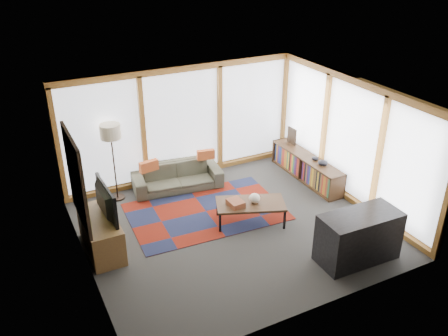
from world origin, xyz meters
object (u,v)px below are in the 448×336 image
television (101,202)px  bar_counter (358,237)px  tv_console (101,234)px  coffee_table (250,213)px  bookshelf (306,167)px  sofa (177,177)px  floor_lamp (114,163)px

television → bar_counter: size_ratio=0.76×
tv_console → coffee_table: bearing=-8.3°
bookshelf → bar_counter: 3.02m
sofa → bar_counter: bar_counter is taller
coffee_table → bookshelf: bookshelf is taller
coffee_table → television: bearing=170.8°
floor_lamp → coffee_table: size_ratio=1.29×
coffee_table → tv_console: 2.84m
sofa → coffee_table: (0.75, -1.94, -0.06)m
tv_console → bar_counter: 4.48m
coffee_table → floor_lamp: bearing=134.6°
television → bar_counter: television is taller
sofa → bookshelf: same height
sofa → television: bearing=-135.4°
coffee_table → bar_counter: size_ratio=0.94×
coffee_table → tv_console: tv_console is taller
coffee_table → television: (-2.73, 0.44, 0.74)m
tv_console → television: television is taller
bookshelf → television: size_ratio=2.14×
bookshelf → bar_counter: bar_counter is taller
sofa → floor_lamp: floor_lamp is taller
coffee_table → television: 2.86m
sofa → television: 2.57m
bookshelf → tv_console: 4.90m
tv_console → bar_counter: size_ratio=0.94×
sofa → tv_console: size_ratio=1.48×
coffee_table → tv_console: bearing=171.7°
floor_lamp → television: 1.79m
sofa → bar_counter: (1.83, -3.77, 0.16)m
coffee_table → bookshelf: 2.30m
bookshelf → tv_console: tv_console is taller
floor_lamp → coffee_table: floor_lamp is taller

